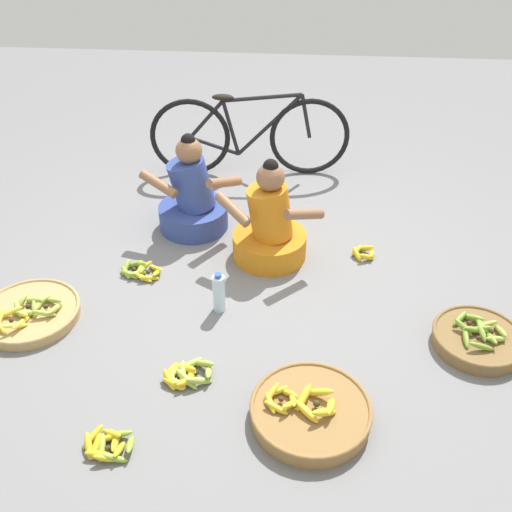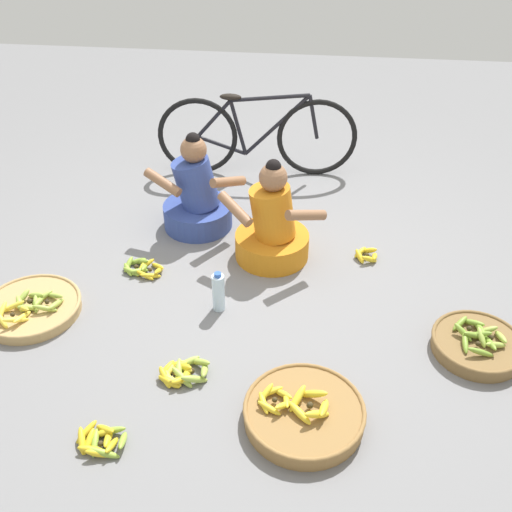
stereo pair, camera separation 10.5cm
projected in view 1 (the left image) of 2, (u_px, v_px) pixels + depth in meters
ground_plane at (258, 281)px, 4.00m from camera, size 10.00×10.00×0.00m
vendor_woman_front at (270, 228)px, 4.09m from camera, size 0.75×0.52×0.76m
vendor_woman_behind at (192, 199)px, 4.40m from camera, size 0.74×0.52×0.76m
bicycle_leaning at (249, 136)px, 5.04m from camera, size 1.70×0.19×0.73m
banana_basket_front_right at (310, 411)px, 3.03m from camera, size 0.63×0.63×0.18m
banana_basket_back_left at (478, 338)px, 3.47m from camera, size 0.53×0.53×0.16m
banana_basket_back_right at (30, 313)px, 3.67m from camera, size 0.62×0.62×0.14m
loose_bananas_near_bicycle at (108, 445)px, 2.89m from camera, size 0.28×0.22×0.09m
loose_bananas_mid_right at (364, 253)px, 4.21m from camera, size 0.18×0.19×0.08m
loose_bananas_back_center at (140, 271)px, 4.04m from camera, size 0.31×0.22×0.09m
loose_bananas_front_left at (186, 374)px, 3.27m from camera, size 0.31×0.26×0.10m
water_bottle at (219, 293)px, 3.68m from camera, size 0.08×0.08×0.28m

